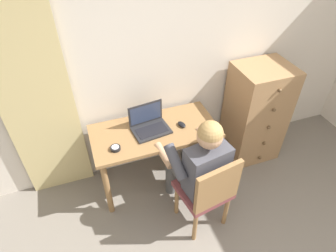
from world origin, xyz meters
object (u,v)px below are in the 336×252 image
Objects in this scene: desk at (155,139)px; person_seated at (198,163)px; dresser at (255,113)px; laptop at (149,124)px; chair at (208,191)px; computer_mouse at (182,124)px; desk_clock at (115,148)px.

person_seated is at bearing -63.90° from desk.
dresser is 1.23m from laptop.
person_seated is (-0.03, 0.18, 0.18)m from chair.
chair is at bearing -104.18° from computer_mouse.
chair is 0.73× the size of person_seated.
desk_clock is (-0.64, 0.35, 0.06)m from person_seated.
chair is 0.88m from desk_clock.
chair reaches higher than desk.
desk_clock is (-0.67, -0.11, -0.00)m from computer_mouse.
chair is 0.26m from person_seated.
desk is 3.26× the size of laptop.
person_seated is (0.24, -0.48, 0.07)m from desk.
desk is 12.02× the size of computer_mouse.
dresser is (1.18, 0.06, -0.04)m from desk.
desk is 1.37× the size of chair.
dresser is at bearing -8.52° from computer_mouse.
dresser reaches higher than chair.
computer_mouse is at bearing -174.49° from dresser.
laptop is 4.10× the size of desk_clock.
computer_mouse reaches higher than desk.
laptop is (-0.30, 0.70, 0.28)m from chair.
desk is 0.54m from person_seated.
person_seated is 13.30× the size of desk_clock.
chair reaches higher than computer_mouse.
laptop is (-1.22, -0.02, 0.20)m from dresser.
dresser is at bearing 29.97° from person_seated.
dresser reaches higher than desk.
chair is (0.26, -0.66, -0.12)m from desk.
person_seated is at bearing -62.10° from laptop.
computer_mouse is (0.30, -0.06, -0.04)m from laptop.
computer_mouse is at bearing 9.06° from desk_clock.
desk is 1.18m from dresser.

